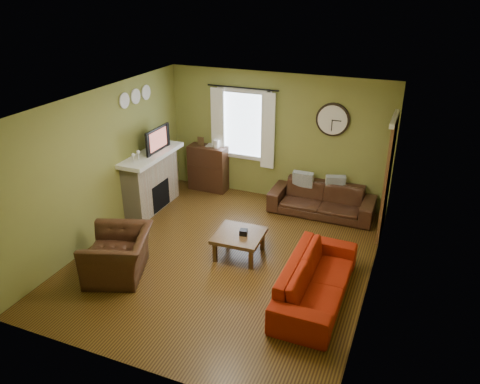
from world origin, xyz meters
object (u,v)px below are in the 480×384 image
at_px(bookshelf, 208,168).
at_px(sofa_red, 316,280).
at_px(sofa_brown, 322,200).
at_px(armchair, 118,254).
at_px(coffee_table, 239,245).

bearing_deg(bookshelf, sofa_red, -42.87).
height_order(sofa_brown, sofa_red, sofa_red).
relative_size(bookshelf, armchair, 0.92).
distance_m(sofa_brown, sofa_red, 2.71).
height_order(armchair, coffee_table, armchair).
xyz_separation_m(sofa_brown, sofa_red, (0.54, -2.66, 0.01)).
bearing_deg(coffee_table, sofa_red, -23.50).
height_order(bookshelf, armchair, bookshelf).
relative_size(sofa_brown, armchair, 1.88).
relative_size(sofa_red, armchair, 1.96).
distance_m(sofa_red, armchair, 3.03).
bearing_deg(coffee_table, bookshelf, 126.28).
bearing_deg(sofa_brown, armchair, -127.07).
relative_size(bookshelf, coffee_table, 1.28).
bearing_deg(coffee_table, sofa_brown, 65.94).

